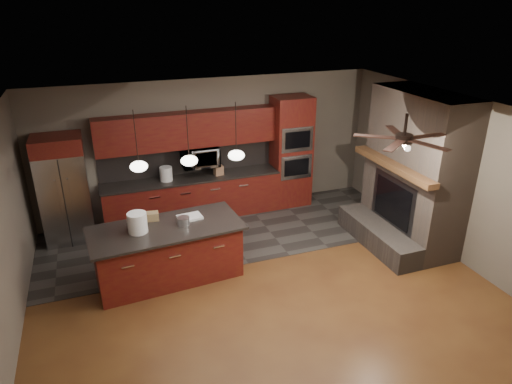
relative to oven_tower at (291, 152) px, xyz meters
name	(u,v)px	position (x,y,z in m)	size (l,w,h in m)	color
ground	(260,283)	(-1.70, -2.69, -1.19)	(7.00, 7.00, 0.00)	brown
ceiling	(261,111)	(-1.70, -2.69, 1.61)	(7.00, 6.00, 0.02)	white
back_wall	(210,147)	(-1.70, 0.31, 0.21)	(7.00, 0.02, 2.80)	#6D6657
right_wall	(449,175)	(1.80, -2.69, 0.21)	(0.02, 6.00, 2.80)	#6D6657
slate_tile_patch	(228,233)	(-1.70, -0.89, -1.19)	(7.00, 2.40, 0.01)	#393633
fireplace_column	(412,176)	(1.34, -2.29, 0.11)	(1.30, 2.10, 2.80)	brown
back_cabinetry	(191,177)	(-2.18, 0.05, -0.30)	(3.59, 0.64, 2.20)	maroon
oven_tower	(291,152)	(0.00, 0.00, 0.00)	(0.80, 0.63, 2.38)	maroon
microwave	(200,157)	(-1.98, 0.06, 0.11)	(0.73, 0.41, 0.50)	silver
refrigerator	(64,190)	(-4.55, -0.07, -0.18)	(0.86, 0.75, 2.01)	silver
kitchen_island	(168,252)	(-3.04, -2.02, -0.73)	(2.46, 1.26, 0.92)	maroon
white_bucket	(137,223)	(-3.46, -2.04, -0.11)	(0.30, 0.30, 0.32)	white
paint_can	(183,221)	(-2.76, -2.04, -0.21)	(0.20, 0.20, 0.13)	silver
paint_tray	(190,217)	(-2.62, -1.84, -0.25)	(0.39, 0.27, 0.04)	white
cardboard_box	(152,216)	(-3.20, -1.70, -0.21)	(0.21, 0.15, 0.13)	#93764C
counter_bucket	(166,174)	(-2.68, 0.01, -0.15)	(0.25, 0.25, 0.28)	white
counter_box	(219,170)	(-1.62, -0.04, -0.19)	(0.18, 0.14, 0.20)	#A27353
pendant_left	(139,166)	(-3.35, -1.99, 0.77)	(0.26, 0.26, 0.92)	black
pendant_center	(189,160)	(-2.60, -1.99, 0.77)	(0.26, 0.26, 0.92)	black
pendant_right	(236,155)	(-1.85, -1.99, 0.77)	(0.26, 0.26, 0.92)	black
ceiling_fan	(404,138)	(0.10, -3.49, 1.27)	(1.27, 1.33, 0.41)	black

